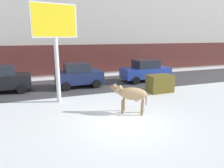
{
  "coord_description": "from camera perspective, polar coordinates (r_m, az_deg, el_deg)",
  "views": [
    {
      "loc": [
        -3.33,
        -7.73,
        3.86
      ],
      "look_at": [
        0.42,
        3.09,
        1.1
      ],
      "focal_mm": 32.34,
      "sensor_mm": 36.0,
      "label": 1
    }
  ],
  "objects": [
    {
      "name": "cow_tan",
      "position": [
        10.18,
        5.55,
        -2.88
      ],
      "size": [
        1.82,
        1.38,
        1.54
      ],
      "color": "tan",
      "rests_on": "ground"
    },
    {
      "name": "car_navy_hatchback",
      "position": [
        15.57,
        -9.43,
        2.51
      ],
      "size": [
        3.56,
        2.02,
        1.86
      ],
      "color": "#19234C",
      "rests_on": "ground"
    },
    {
      "name": "car_blue_sedan",
      "position": [
        17.69,
        9.47,
        3.76
      ],
      "size": [
        4.26,
        2.1,
        1.84
      ],
      "color": "#233D9E",
      "rests_on": "ground"
    },
    {
      "name": "road_strip",
      "position": [
        16.35,
        -6.82,
        -0.19
      ],
      "size": [
        60.0,
        5.6,
        0.01
      ],
      "primitive_type": "cube",
      "color": "#423F3F",
      "rests_on": "ground"
    },
    {
      "name": "ground_plane",
      "position": [
        9.26,
        3.89,
        -11.12
      ],
      "size": [
        120.0,
        120.0,
        0.0
      ],
      "primitive_type": "plane",
      "color": "white"
    },
    {
      "name": "building_facade",
      "position": [
        23.16,
        -11.41,
        19.8
      ],
      "size": [
        44.0,
        6.1,
        13.0
      ],
      "color": "beige",
      "rests_on": "ground"
    },
    {
      "name": "dumpster",
      "position": [
        14.46,
        13.37,
        0.15
      ],
      "size": [
        1.72,
        1.13,
        1.2
      ],
      "primitive_type": "cube",
      "rotation": [
        0.0,
        0.0,
        0.02
      ],
      "color": "brown",
      "rests_on": "ground"
    },
    {
      "name": "billboard",
      "position": [
        11.92,
        -15.91,
        15.23
      ],
      "size": [
        2.5,
        0.77,
        5.56
      ],
      "color": "silver",
      "rests_on": "ground"
    },
    {
      "name": "car_black_hatchback",
      "position": [
        15.78,
        -28.44,
        1.19
      ],
      "size": [
        3.56,
        2.02,
        1.86
      ],
      "color": "black",
      "rests_on": "ground"
    }
  ]
}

